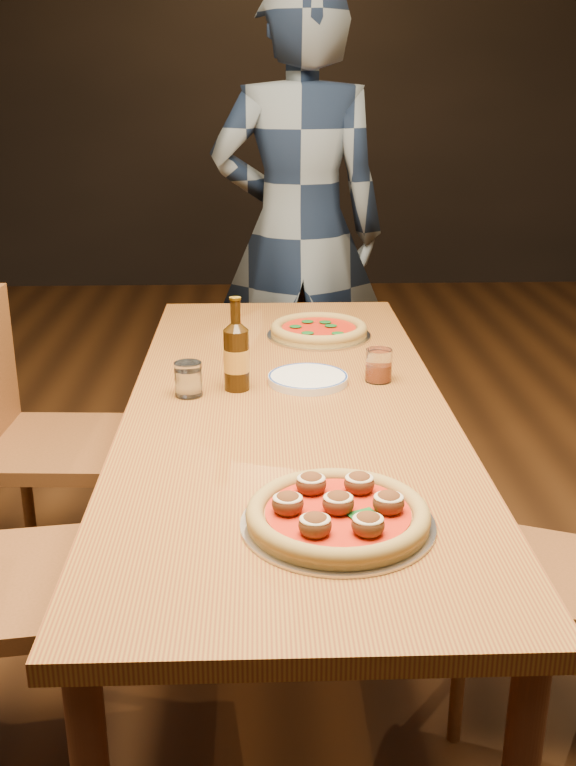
{
  "coord_description": "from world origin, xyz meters",
  "views": [
    {
      "loc": [
        -0.07,
        -2.0,
        1.52
      ],
      "look_at": [
        0.0,
        -0.05,
        0.82
      ],
      "focal_mm": 40.0,
      "sensor_mm": 36.0,
      "label": 1
    }
  ],
  "objects_px": {
    "chair_main_sw": "(62,444)",
    "beer_bottle": "(236,358)",
    "chair_main_e": "(545,571)",
    "pizza_meatball": "(338,513)",
    "chair_end": "(290,360)",
    "amber_glass": "(379,365)",
    "table_main": "(287,429)",
    "water_glass": "(188,379)",
    "plate_stack": "(308,379)",
    "pizza_margherita": "(319,330)",
    "diner": "(299,234)"
  },
  "relations": [
    {
      "from": "chair_main_sw",
      "to": "beer_bottle",
      "type": "relative_size",
      "value": 4.01
    },
    {
      "from": "chair_main_e",
      "to": "beer_bottle",
      "type": "distance_m",
      "value": 0.92
    },
    {
      "from": "pizza_meatball",
      "to": "beer_bottle",
      "type": "height_order",
      "value": "beer_bottle"
    },
    {
      "from": "chair_end",
      "to": "pizza_meatball",
      "type": "bearing_deg",
      "value": -67.49
    },
    {
      "from": "amber_glass",
      "to": "table_main",
      "type": "bearing_deg",
      "value": -148.65
    },
    {
      "from": "beer_bottle",
      "to": "water_glass",
      "type": "relative_size",
      "value": 2.72
    },
    {
      "from": "table_main",
      "to": "water_glass",
      "type": "distance_m",
      "value": 0.28
    },
    {
      "from": "plate_stack",
      "to": "water_glass",
      "type": "height_order",
      "value": "water_glass"
    },
    {
      "from": "table_main",
      "to": "water_glass",
      "type": "bearing_deg",
      "value": 166.67
    },
    {
      "from": "table_main",
      "to": "pizza_meatball",
      "type": "xyz_separation_m",
      "value": [
        0.07,
        -0.63,
        0.1
      ]
    },
    {
      "from": "table_main",
      "to": "amber_glass",
      "type": "bearing_deg",
      "value": 31.35
    },
    {
      "from": "plate_stack",
      "to": "beer_bottle",
      "type": "height_order",
      "value": "beer_bottle"
    },
    {
      "from": "chair_main_e",
      "to": "plate_stack",
      "type": "height_order",
      "value": "chair_main_e"
    },
    {
      "from": "pizza_meatball",
      "to": "pizza_margherita",
      "type": "height_order",
      "value": "pizza_meatball"
    },
    {
      "from": "chair_main_sw",
      "to": "water_glass",
      "type": "distance_m",
      "value": 0.61
    },
    {
      "from": "table_main",
      "to": "chair_main_sw",
      "type": "relative_size",
      "value": 2.07
    },
    {
      "from": "chair_main_e",
      "to": "amber_glass",
      "type": "distance_m",
      "value": 0.67
    },
    {
      "from": "pizza_margherita",
      "to": "water_glass",
      "type": "distance_m",
      "value": 0.64
    },
    {
      "from": "diner",
      "to": "beer_bottle",
      "type": "bearing_deg",
      "value": 80.23
    },
    {
      "from": "water_glass",
      "to": "amber_glass",
      "type": "distance_m",
      "value": 0.51
    },
    {
      "from": "chair_end",
      "to": "pizza_meatball",
      "type": "height_order",
      "value": "chair_end"
    },
    {
      "from": "plate_stack",
      "to": "diner",
      "type": "bearing_deg",
      "value": 88.43
    },
    {
      "from": "pizza_meatball",
      "to": "amber_glass",
      "type": "distance_m",
      "value": 0.8
    },
    {
      "from": "plate_stack",
      "to": "beer_bottle",
      "type": "relative_size",
      "value": 0.89
    },
    {
      "from": "water_glass",
      "to": "diner",
      "type": "xyz_separation_m",
      "value": [
        0.34,
        1.29,
        0.14
      ]
    },
    {
      "from": "table_main",
      "to": "pizza_margherita",
      "type": "distance_m",
      "value": 0.59
    },
    {
      "from": "chair_end",
      "to": "pizza_meatball",
      "type": "relative_size",
      "value": 2.46
    },
    {
      "from": "chair_main_sw",
      "to": "beer_bottle",
      "type": "height_order",
      "value": "beer_bottle"
    },
    {
      "from": "table_main",
      "to": "diner",
      "type": "distance_m",
      "value": 1.38
    },
    {
      "from": "beer_bottle",
      "to": "water_glass",
      "type": "height_order",
      "value": "beer_bottle"
    },
    {
      "from": "pizza_margherita",
      "to": "water_glass",
      "type": "relative_size",
      "value": 3.69
    },
    {
      "from": "pizza_meatball",
      "to": "beer_bottle",
      "type": "relative_size",
      "value": 1.48
    },
    {
      "from": "pizza_meatball",
      "to": "pizza_margherita",
      "type": "xyz_separation_m",
      "value": [
        0.05,
        1.2,
        -0.0
      ]
    },
    {
      "from": "table_main",
      "to": "pizza_margherita",
      "type": "xyz_separation_m",
      "value": [
        0.12,
        0.58,
        0.09
      ]
    },
    {
      "from": "chair_main_sw",
      "to": "chair_end",
      "type": "height_order",
      "value": "chair_main_sw"
    },
    {
      "from": "chair_main_sw",
      "to": "pizza_margherita",
      "type": "height_order",
      "value": "chair_main_sw"
    },
    {
      "from": "table_main",
      "to": "chair_end",
      "type": "bearing_deg",
      "value": 87.49
    },
    {
      "from": "amber_glass",
      "to": "pizza_meatball",
      "type": "bearing_deg",
      "value": -103.0
    },
    {
      "from": "plate_stack",
      "to": "diner",
      "type": "relative_size",
      "value": 0.11
    },
    {
      "from": "chair_main_e",
      "to": "water_glass",
      "type": "xyz_separation_m",
      "value": [
        -0.86,
        0.32,
        0.38
      ]
    },
    {
      "from": "chair_main_e",
      "to": "diner",
      "type": "distance_m",
      "value": 1.77
    },
    {
      "from": "table_main",
      "to": "water_glass",
      "type": "relative_size",
      "value": 22.61
    },
    {
      "from": "amber_glass",
      "to": "chair_main_e",
      "type": "bearing_deg",
      "value": -48.97
    },
    {
      "from": "water_glass",
      "to": "diner",
      "type": "relative_size",
      "value": 0.05
    },
    {
      "from": "pizza_meatball",
      "to": "chair_main_e",
      "type": "bearing_deg",
      "value": 34.39
    },
    {
      "from": "chair_main_sw",
      "to": "amber_glass",
      "type": "distance_m",
      "value": 0.99
    },
    {
      "from": "beer_bottle",
      "to": "amber_glass",
      "type": "height_order",
      "value": "beer_bottle"
    },
    {
      "from": "pizza_meatball",
      "to": "amber_glass",
      "type": "height_order",
      "value": "amber_glass"
    },
    {
      "from": "chair_main_e",
      "to": "chair_end",
      "type": "relative_size",
      "value": 0.94
    },
    {
      "from": "pizza_margherita",
      "to": "water_glass",
      "type": "bearing_deg",
      "value": -125.63
    }
  ]
}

